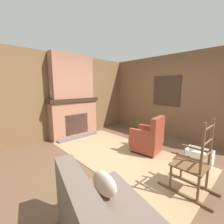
{
  "coord_description": "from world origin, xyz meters",
  "views": [
    {
      "loc": [
        2.2,
        -2.36,
        1.62
      ],
      "look_at": [
        -0.89,
        0.54,
        0.9
      ],
      "focal_mm": 24.0,
      "sensor_mm": 36.0,
      "label": 1
    }
  ],
  "objects": [
    {
      "name": "fireplace_hearth",
      "position": [
        -2.12,
        0.0,
        0.63
      ],
      "size": [
        0.58,
        1.63,
        1.26
      ],
      "color": "#93604C",
      "rests_on": "ground"
    },
    {
      "name": "armchair",
      "position": [
        0.24,
        0.69,
        0.35
      ],
      "size": [
        0.76,
        0.7,
        0.92
      ],
      "rotation": [
        0.0,
        0.0,
        3.31
      ],
      "color": "brown",
      "rests_on": "ground"
    },
    {
      "name": "area_rug",
      "position": [
        -0.16,
        0.13,
        0.01
      ],
      "size": [
        3.75,
        1.86,
        0.01
      ],
      "color": "#997A56",
      "rests_on": "ground"
    },
    {
      "name": "storage_case",
      "position": [
        -2.17,
        0.16,
        1.33
      ],
      "size": [
        0.17,
        0.21,
        0.14
      ],
      "color": "gray",
      "rests_on": "fireplace_hearth"
    },
    {
      "name": "wood_panel_wall_left",
      "position": [
        -2.35,
        0.0,
        1.31
      ],
      "size": [
        0.06,
        5.23,
        2.62
      ],
      "color": "brown",
      "rests_on": "ground"
    },
    {
      "name": "rocking_chair",
      "position": [
        1.51,
        -0.03,
        0.41
      ],
      "size": [
        0.8,
        0.47,
        1.17
      ],
      "rotation": [
        0.0,
        0.0,
        3.13
      ],
      "color": "brown",
      "rests_on": "ground"
    },
    {
      "name": "ground_plane",
      "position": [
        0.0,
        0.0,
        0.0
      ],
      "size": [
        14.0,
        14.0,
        0.0
      ],
      "primitive_type": "plane",
      "color": "brown"
    },
    {
      "name": "wood_panel_wall_back",
      "position": [
        -0.01,
        2.34,
        1.32
      ],
      "size": [
        5.23,
        0.09,
        2.62
      ],
      "color": "brown",
      "rests_on": "ground"
    },
    {
      "name": "oil_lamp_vase",
      "position": [
        -2.17,
        -0.65,
        1.35
      ],
      "size": [
        0.11,
        0.11,
        0.25
      ],
      "color": "#47708E",
      "rests_on": "fireplace_hearth"
    },
    {
      "name": "firewood_stack",
      "position": [
        -0.73,
        1.64,
        0.1
      ],
      "size": [
        0.39,
        0.4,
        0.21
      ],
      "rotation": [
        0.0,
        0.0,
        -0.15
      ],
      "color": "brown",
      "rests_on": "ground"
    },
    {
      "name": "chimney_breast",
      "position": [
        -2.13,
        0.0,
        1.93
      ],
      "size": [
        0.33,
        1.34,
        1.35
      ],
      "color": "#93604C",
      "rests_on": "fireplace_hearth"
    },
    {
      "name": "laundry_basket",
      "position": [
        1.29,
        1.05,
        0.14
      ],
      "size": [
        0.53,
        0.41,
        0.29
      ],
      "rotation": [
        0.0,
        0.0,
        0.07
      ],
      "color": "white",
      "rests_on": "ground"
    }
  ]
}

